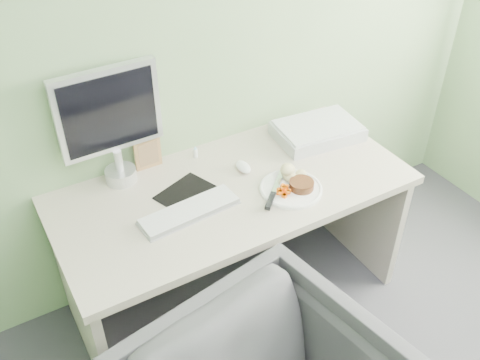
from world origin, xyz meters
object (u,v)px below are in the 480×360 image
desk (233,217)px  plate (291,189)px  monitor (111,121)px  scanner (317,132)px

desk → plate: bearing=-35.8°
plate → monitor: bearing=143.3°
monitor → plate: bearing=-38.3°
plate → scanner: (0.36, 0.29, 0.03)m
desk → monitor: (-0.41, 0.31, 0.49)m
monitor → scanner: bearing=-11.5°
plate → monitor: (-0.62, 0.47, 0.30)m
scanner → monitor: 1.04m
desk → scanner: (0.57, 0.14, 0.22)m
desk → monitor: size_ratio=2.96×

